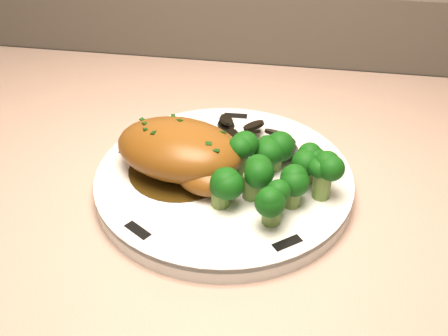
# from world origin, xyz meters

# --- Properties ---
(plate) EXTENTS (0.36, 0.36, 0.02)m
(plate) POSITION_xyz_m (0.32, 1.64, 0.81)
(plate) COLOR white
(plate) RESTS_ON counter
(rim_accent_0) EXTENTS (0.02, 0.03, 0.00)m
(rim_accent_0) POSITION_xyz_m (0.44, 1.69, 0.82)
(rim_accent_0) COLOR black
(rim_accent_0) RESTS_ON plate
(rim_accent_1) EXTENTS (0.03, 0.01, 0.00)m
(rim_accent_1) POSITION_xyz_m (0.31, 1.77, 0.82)
(rim_accent_1) COLOR black
(rim_accent_1) RESTS_ON plate
(rim_accent_2) EXTENTS (0.02, 0.03, 0.00)m
(rim_accent_2) POSITION_xyz_m (0.19, 1.68, 0.82)
(rim_accent_2) COLOR black
(rim_accent_2) RESTS_ON plate
(rim_accent_3) EXTENTS (0.03, 0.03, 0.00)m
(rim_accent_3) POSITION_xyz_m (0.25, 1.53, 0.82)
(rim_accent_3) COLOR black
(rim_accent_3) RESTS_ON plate
(rim_accent_4) EXTENTS (0.03, 0.03, 0.00)m
(rim_accent_4) POSITION_xyz_m (0.40, 1.54, 0.82)
(rim_accent_4) COLOR black
(rim_accent_4) RESTS_ON plate
(gravy_pool) EXTENTS (0.12, 0.12, 0.00)m
(gravy_pool) POSITION_xyz_m (0.27, 1.64, 0.82)
(gravy_pool) COLOR #352309
(gravy_pool) RESTS_ON plate
(chicken_breast) EXTENTS (0.17, 0.13, 0.06)m
(chicken_breast) POSITION_xyz_m (0.27, 1.64, 0.85)
(chicken_breast) COLOR brown
(chicken_breast) RESTS_ON plate
(mushroom_pile) EXTENTS (0.10, 0.08, 0.03)m
(mushroom_pile) POSITION_xyz_m (0.34, 1.70, 0.83)
(mushroom_pile) COLOR black
(mushroom_pile) RESTS_ON plate
(broccoli_florets) EXTENTS (0.15, 0.13, 0.05)m
(broccoli_florets) POSITION_xyz_m (0.37, 1.62, 0.85)
(broccoli_florets) COLOR olive
(broccoli_florets) RESTS_ON plate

